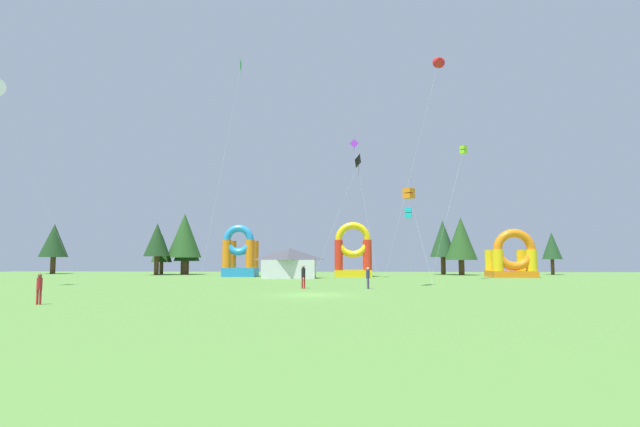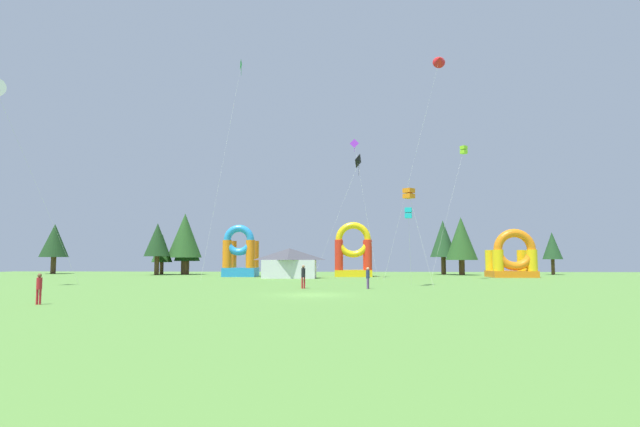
# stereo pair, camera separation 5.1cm
# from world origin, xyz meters

# --- Properties ---
(ground_plane) EXTENTS (120.00, 120.00, 0.00)m
(ground_plane) POSITION_xyz_m (0.00, 0.00, 0.00)
(ground_plane) COLOR #548438
(kite_purple_diamond) EXTENTS (2.96, 3.49, 17.07)m
(kite_purple_diamond) POSITION_xyz_m (3.42, 29.52, 16.41)
(kite_purple_diamond) COLOR purple
(kite_purple_diamond) RESTS_ON ground_plane
(kite_lime_box) EXTENTS (5.23, 4.12, 15.70)m
(kite_lime_box) POSITION_xyz_m (16.26, 26.95, 15.18)
(kite_lime_box) COLOR #8CD826
(kite_lime_box) RESTS_ON ground_plane
(kite_green_diamond) EXTENTS (3.56, 5.09, 26.81)m
(kite_green_diamond) POSITION_xyz_m (-10.57, 27.39, 26.00)
(kite_green_diamond) COLOR green
(kite_green_diamond) RESTS_ON ground_plane
(kite_cyan_box) EXTENTS (0.79, 2.50, 6.71)m
(kite_cyan_box) POSITION_xyz_m (7.59, 10.45, 6.25)
(kite_cyan_box) COLOR #19B7CC
(kite_cyan_box) RESTS_ON ground_plane
(kite_black_diamond) EXTENTS (6.18, 2.61, 14.96)m
(kite_black_diamond) POSITION_xyz_m (3.98, 29.13, 14.24)
(kite_black_diamond) COLOR black
(kite_black_diamond) RESTS_ON ground_plane
(kite_red_delta) EXTENTS (7.05, 1.45, 24.85)m
(kite_red_delta) POSITION_xyz_m (12.59, 21.48, 24.10)
(kite_red_delta) COLOR red
(kite_red_delta) RESTS_ON ground_plane
(kite_orange_box) EXTENTS (2.30, 2.21, 8.54)m
(kite_orange_box) POSITION_xyz_m (7.81, 11.63, 8.09)
(kite_orange_box) COLOR orange
(kite_orange_box) RESTS_ON ground_plane
(person_midfield) EXTENTS (0.41, 0.41, 1.85)m
(person_midfield) POSITION_xyz_m (-1.15, 7.16, 1.10)
(person_midfield) COLOR #B21E26
(person_midfield) RESTS_ON ground_plane
(person_left_edge) EXTENTS (0.40, 0.40, 1.68)m
(person_left_edge) POSITION_xyz_m (3.94, 6.99, 1.00)
(person_left_edge) COLOR #724C8C
(person_left_edge) RESTS_ON ground_plane
(person_far_side) EXTENTS (0.30, 0.30, 1.59)m
(person_far_side) POSITION_xyz_m (-13.55, -7.69, 0.94)
(person_far_side) COLOR #B21E26
(person_far_side) RESTS_ON ground_plane
(inflatable_yellow_castle) EXTENTS (5.49, 4.79, 6.11)m
(inflatable_yellow_castle) POSITION_xyz_m (23.41, 32.83, 2.18)
(inflatable_yellow_castle) COLOR orange
(inflatable_yellow_castle) RESTS_ON ground_plane
(inflatable_red_slide) EXTENTS (4.86, 3.87, 7.15)m
(inflatable_red_slide) POSITION_xyz_m (3.23, 34.44, 2.80)
(inflatable_red_slide) COLOR yellow
(inflatable_red_slide) RESTS_ON ground_plane
(inflatable_orange_dome) EXTENTS (4.26, 4.23, 6.79)m
(inflatable_orange_dome) POSITION_xyz_m (-11.71, 33.78, 2.57)
(inflatable_orange_dome) COLOR #268CD8
(inflatable_orange_dome) RESTS_ON ground_plane
(festival_tent) EXTENTS (6.35, 3.55, 3.63)m
(festival_tent) POSITION_xyz_m (-4.61, 28.60, 1.81)
(festival_tent) COLOR silver
(festival_tent) RESTS_ON ground_plane
(tree_row_0) EXTENTS (4.33, 4.33, 7.87)m
(tree_row_0) POSITION_xyz_m (-43.80, 45.14, 5.19)
(tree_row_0) COLOR #4C331E
(tree_row_0) RESTS_ON ground_plane
(tree_row_1) EXTENTS (3.09, 3.09, 6.10)m
(tree_row_1) POSITION_xyz_m (-25.66, 43.04, 3.93)
(tree_row_1) COLOR #4C331E
(tree_row_1) RESTS_ON ground_plane
(tree_row_2) EXTENTS (3.76, 3.76, 7.56)m
(tree_row_2) POSITION_xyz_m (-25.29, 40.01, 5.07)
(tree_row_2) COLOR #4C331E
(tree_row_2) RESTS_ON ground_plane
(tree_row_3) EXTENTS (5.13, 5.13, 9.20)m
(tree_row_3) POSITION_xyz_m (-22.03, 42.48, 5.81)
(tree_row_3) COLOR #4C331E
(tree_row_3) RESTS_ON ground_plane
(tree_row_4) EXTENTS (3.84, 3.84, 6.71)m
(tree_row_4) POSITION_xyz_m (-21.78, 43.05, 4.32)
(tree_row_4) COLOR #4C331E
(tree_row_4) RESTS_ON ground_plane
(tree_row_5) EXTENTS (3.88, 3.88, 8.14)m
(tree_row_5) POSITION_xyz_m (16.89, 44.21, 5.32)
(tree_row_5) COLOR #4C331E
(tree_row_5) RESTS_ON ground_plane
(tree_row_6) EXTENTS (4.60, 4.60, 8.44)m
(tree_row_6) POSITION_xyz_m (19.08, 41.93, 5.26)
(tree_row_6) COLOR #4C331E
(tree_row_6) RESTS_ON ground_plane
(tree_row_7) EXTENTS (2.83, 2.83, 6.32)m
(tree_row_7) POSITION_xyz_m (32.95, 44.22, 4.25)
(tree_row_7) COLOR #4C331E
(tree_row_7) RESTS_ON ground_plane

